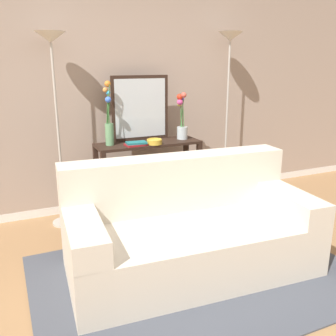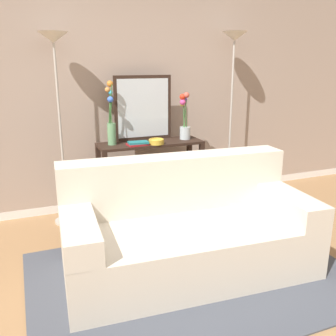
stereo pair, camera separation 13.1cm
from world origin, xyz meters
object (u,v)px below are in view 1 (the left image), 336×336
Objects in this scene: book_stack at (136,144)px; book_row_under_console at (121,212)px; floor_lamp_left at (54,77)px; floor_lamp_right at (229,70)px; wall_mirror at (140,108)px; fruit_bowl at (154,142)px; vase_short_flowers at (182,121)px; console_table at (148,165)px; vase_tall_flowers at (109,121)px; couch at (189,232)px.

book_stack reaches higher than book_row_under_console.
floor_lamp_left is 1.95m from floor_lamp_right.
wall_mirror reaches higher than book_row_under_console.
vase_short_flowers is at bearing 18.29° from fruit_bowl.
console_table is 2.18× the size of vase_short_flowers.
wall_mirror is 1.07× the size of vase_tall_flowers.
floor_lamp_right is at bearing 7.95° from book_stack.
vase_tall_flowers is at bearing -178.62° from floor_lamp_right.
wall_mirror reaches higher than console_table.
couch reaches higher than book_stack.
wall_mirror reaches higher than fruit_bowl.
vase_short_flowers is (-0.62, -0.06, -0.53)m from floor_lamp_right.
wall_mirror is (-0.02, 0.15, 0.60)m from console_table.
book_stack is at bearing -28.77° from vase_tall_flowers.
console_table is at bearing -4.25° from floor_lamp_left.
wall_mirror is at bearing 5.51° from floor_lamp_left.
console_table is at bearing 83.85° from couch.
vase_short_flowers is at bearing -18.75° from wall_mirror.
floor_lamp_left is at bearing 168.93° from fruit_bowl.
book_stack is at bearing -149.79° from console_table.
floor_lamp_right reaches higher than book_row_under_console.
fruit_bowl reaches higher than console_table.
wall_mirror is (0.89, 0.09, -0.34)m from floor_lamp_left.
console_table is 1.43m from floor_lamp_right.
vase_tall_flowers is at bearing 161.14° from fruit_bowl.
floor_lamp_left is 1.02m from book_stack.
wall_mirror reaches higher than vase_tall_flowers.
floor_lamp_right is (1.03, 0.07, 0.99)m from console_table.
wall_mirror reaches higher than vase_short_flowers.
floor_lamp_left is at bearing -180.00° from floor_lamp_right.
couch is 1.62m from wall_mirror.
floor_lamp_left is 2.73× the size of wall_mirror.
couch is at bearing -98.11° from fruit_bowl.
couch is 3.05× the size of vase_tall_flowers.
console_table is 0.31m from fruit_bowl.
fruit_bowl is (-0.38, -0.13, -0.18)m from vase_short_flowers.
couch reaches higher than book_row_under_console.
book_stack is (-1.20, -0.17, -0.72)m from floor_lamp_right.
console_table is 4.48× the size of book_row_under_console.
floor_lamp_right is 1.24m from fruit_bowl.
book_stack is (-0.04, 1.13, 0.51)m from couch.
floor_lamp_right is 2.81× the size of wall_mirror.
vase_tall_flowers is at bearing -162.71° from wall_mirror.
vase_tall_flowers is 1.00m from book_row_under_console.
vase_short_flowers is 3.23× the size of fruit_bowl.
couch is at bearing -131.93° from floor_lamp_right.
vase_tall_flowers reaches higher than book_row_under_console.
vase_short_flowers reaches higher than couch.
book_row_under_console is at bearing -180.00° from console_table.
floor_lamp_left is (-0.92, 0.07, 0.95)m from console_table.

